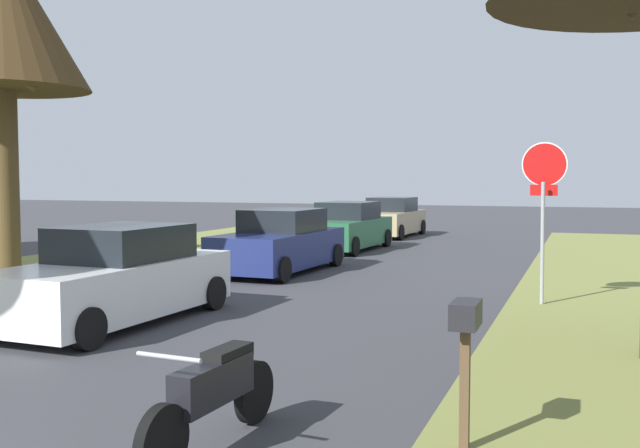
% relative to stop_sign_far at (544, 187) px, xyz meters
% --- Properties ---
extents(stop_sign_far, '(0.81, 0.41, 2.96)m').
position_rel_stop_sign_far_xyz_m(stop_sign_far, '(0.00, 0.00, 0.00)').
color(stop_sign_far, '#9EA0A5').
rests_on(stop_sign_far, grass_verge_right).
extents(street_tree_left_mid_a, '(3.39, 3.39, 7.07)m').
position_rel_stop_sign_far_xyz_m(street_tree_left_mid_a, '(-10.18, -2.35, 3.32)').
color(street_tree_left_mid_a, brown).
rests_on(street_tree_left_mid_a, grass_verge_left).
extents(parked_sedan_white, '(2.08, 4.46, 1.57)m').
position_rel_stop_sign_far_xyz_m(parked_sedan_white, '(-6.43, -3.93, -1.46)').
color(parked_sedan_white, white).
rests_on(parked_sedan_white, ground).
extents(parked_sedan_navy, '(2.08, 4.46, 1.57)m').
position_rel_stop_sign_far_xyz_m(parked_sedan_navy, '(-6.46, 2.82, -1.46)').
color(parked_sedan_navy, navy).
rests_on(parked_sedan_navy, ground).
extents(parked_sedan_green, '(2.08, 4.46, 1.57)m').
position_rel_stop_sign_far_xyz_m(parked_sedan_green, '(-6.64, 8.64, -1.46)').
color(parked_sedan_green, '#28663D').
rests_on(parked_sedan_green, ground).
extents(parked_sedan_tan, '(2.08, 4.46, 1.57)m').
position_rel_stop_sign_far_xyz_m(parked_sedan_tan, '(-6.69, 14.53, -1.46)').
color(parked_sedan_tan, tan).
rests_on(parked_sedan_tan, ground).
extents(parked_motorcycle, '(0.60, 2.05, 0.97)m').
position_rel_stop_sign_far_xyz_m(parked_motorcycle, '(-2.27, -8.19, -1.70)').
color(parked_motorcycle, black).
rests_on(parked_motorcycle, ground).
extents(curbside_mailbox, '(0.22, 0.44, 1.27)m').
position_rel_stop_sign_far_xyz_m(curbside_mailbox, '(-0.20, -7.59, -1.13)').
color(curbside_mailbox, brown).
rests_on(curbside_mailbox, grass_verge_right).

